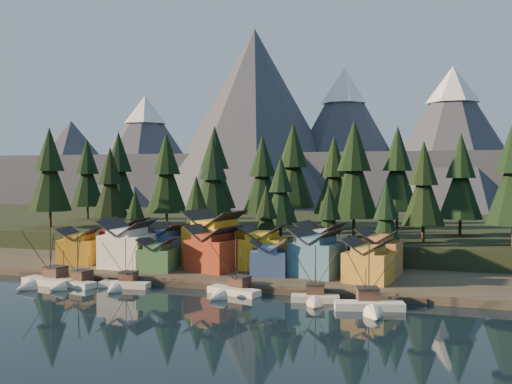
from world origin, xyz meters
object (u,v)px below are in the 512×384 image
(house_front_1, at_px, (127,243))
(house_back_1, at_px, (170,242))
(boat_4, at_px, (230,284))
(boat_6, at_px, (370,298))
(boat_0, at_px, (43,274))
(boat_2, at_px, (122,279))
(house_back_0, at_px, (125,238))
(boat_5, at_px, (315,290))
(boat_1, at_px, (72,276))
(house_front_0, at_px, (80,245))

(house_front_1, relative_size, house_back_1, 1.02)
(house_front_1, bearing_deg, boat_4, -24.24)
(boat_6, bearing_deg, boat_0, 164.53)
(boat_2, relative_size, house_back_0, 1.13)
(boat_6, height_order, house_back_0, house_back_0)
(boat_5, height_order, house_back_0, house_back_0)
(boat_4, distance_m, house_back_0, 40.02)
(house_back_1, bearing_deg, boat_1, -96.55)
(boat_4, xyz_separation_m, house_front_0, (-40.04, 13.19, 3.53))
(boat_0, bearing_deg, boat_2, 16.95)
(boat_2, bearing_deg, house_front_1, 111.44)
(house_back_1, bearing_deg, house_back_0, -172.68)
(boat_0, relative_size, boat_4, 1.12)
(house_back_1, bearing_deg, boat_5, -14.14)
(boat_4, bearing_deg, house_front_0, 177.19)
(house_front_1, bearing_deg, boat_5, -17.28)
(boat_0, distance_m, house_front_1, 18.34)
(house_front_1, height_order, house_back_0, house_front_1)
(boat_1, height_order, house_front_1, house_front_1)
(boat_1, xyz_separation_m, boat_4, (30.33, 2.89, -0.09))
(boat_2, relative_size, house_front_0, 1.18)
(boat_0, bearing_deg, boat_6, 7.00)
(boat_2, bearing_deg, boat_0, -176.16)
(boat_1, height_order, boat_2, boat_1)
(boat_2, xyz_separation_m, boat_6, (45.47, -2.90, 0.28))
(boat_2, bearing_deg, boat_5, -5.80)
(boat_1, relative_size, boat_5, 1.05)
(boat_1, relative_size, boat_4, 0.98)
(boat_1, bearing_deg, house_back_0, 111.75)
(boat_0, distance_m, house_front_0, 17.31)
(boat_5, height_order, boat_6, boat_6)
(boat_4, bearing_deg, boat_0, -159.23)
(boat_6, relative_size, house_front_0, 1.32)
(boat_4, distance_m, house_back_1, 29.38)
(boat_2, height_order, house_back_1, house_back_1)
(house_back_0, bearing_deg, boat_0, -98.92)
(boat_6, distance_m, house_back_0, 63.41)
(boat_6, height_order, house_front_1, house_front_1)
(boat_1, distance_m, house_front_0, 19.09)
(house_front_1, height_order, house_back_1, house_front_1)
(boat_4, height_order, boat_6, boat_6)
(boat_0, bearing_deg, boat_1, 12.21)
(boat_5, xyz_separation_m, house_back_1, (-36.74, 20.33, 4.05))
(boat_2, bearing_deg, house_back_0, 114.26)
(boat_0, distance_m, boat_2, 15.54)
(boat_5, distance_m, house_front_1, 45.02)
(boat_5, distance_m, house_back_1, 42.19)
(boat_2, relative_size, house_back_1, 1.11)
(boat_2, height_order, boat_4, boat_4)
(boat_1, distance_m, boat_2, 9.59)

